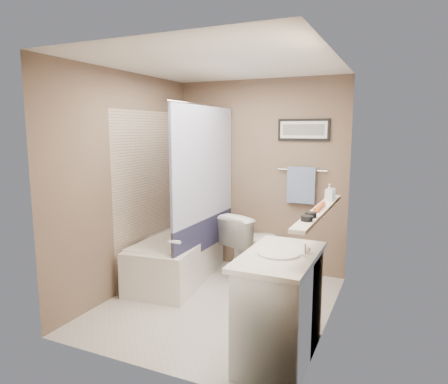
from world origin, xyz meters
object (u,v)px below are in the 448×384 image
at_px(candle_bowl_near, 307,218).
at_px(glass_jar, 331,193).
at_px(hair_brush_back, 321,205).
at_px(toilet, 253,244).
at_px(soap_bottle, 329,192).
at_px(hair_brush_front, 318,208).
at_px(candle_bowl_far, 311,215).
at_px(vanity, 280,308).
at_px(bathtub, 177,258).

xyz_separation_m(candle_bowl_near, glass_jar, (0.00, 1.06, 0.03)).
xyz_separation_m(candle_bowl_near, hair_brush_back, (0.00, 0.55, 0.00)).
height_order(toilet, glass_jar, glass_jar).
distance_m(glass_jar, soap_bottle, 0.13).
relative_size(hair_brush_front, hair_brush_back, 1.00).
relative_size(candle_bowl_far, hair_brush_front, 0.41).
distance_m(hair_brush_back, soap_bottle, 0.39).
xyz_separation_m(candle_bowl_near, candle_bowl_far, (0.00, 0.13, 0.00)).
bearing_deg(candle_bowl_near, candle_bowl_far, 90.00).
height_order(vanity, candle_bowl_far, candle_bowl_far).
height_order(vanity, hair_brush_back, hair_brush_back).
relative_size(glass_jar, soap_bottle, 0.62).
bearing_deg(candle_bowl_near, bathtub, 148.42).
height_order(bathtub, glass_jar, glass_jar).
relative_size(bathtub, hair_brush_back, 6.82).
height_order(candle_bowl_far, hair_brush_front, hair_brush_front).
bearing_deg(hair_brush_back, candle_bowl_near, -90.00).
xyz_separation_m(bathtub, soap_bottle, (1.79, -0.16, 0.95)).
bearing_deg(hair_brush_back, glass_jar, 90.00).
bearing_deg(hair_brush_front, candle_bowl_far, -90.00).
bearing_deg(soap_bottle, glass_jar, 90.00).
relative_size(toilet, vanity, 0.88).
bearing_deg(vanity, toilet, 116.01).
relative_size(candle_bowl_far, soap_bottle, 0.56).
distance_m(toilet, hair_brush_back, 1.60).
distance_m(bathtub, candle_bowl_far, 2.21).
bearing_deg(glass_jar, soap_bottle, -90.00).
distance_m(bathtub, soap_bottle, 2.03).
bearing_deg(glass_jar, bathtub, 178.88).
relative_size(bathtub, candle_bowl_far, 16.67).
distance_m(toilet, glass_jar, 1.35).
height_order(hair_brush_back, soap_bottle, soap_bottle).
bearing_deg(vanity, candle_bowl_near, 2.49).
bearing_deg(candle_bowl_far, hair_brush_back, 90.00).
xyz_separation_m(bathtub, candle_bowl_near, (1.79, -1.10, 0.89)).
xyz_separation_m(hair_brush_front, hair_brush_back, (0.00, 0.13, 0.00)).
distance_m(candle_bowl_near, soap_bottle, 0.93).
xyz_separation_m(toilet, candle_bowl_far, (0.99, -1.43, 0.74)).
height_order(toilet, hair_brush_front, hair_brush_front).
bearing_deg(hair_brush_front, glass_jar, 90.00).
bearing_deg(glass_jar, vanity, -99.77).
bearing_deg(candle_bowl_far, candle_bowl_near, -90.00).
relative_size(toilet, soap_bottle, 4.95).
bearing_deg(glass_jar, hair_brush_front, -90.00).
xyz_separation_m(candle_bowl_near, hair_brush_front, (0.00, 0.42, 0.00)).
distance_m(toilet, vanity, 1.77).
xyz_separation_m(vanity, hair_brush_back, (0.19, 0.56, 0.74)).
relative_size(toilet, candle_bowl_far, 8.84).
height_order(toilet, hair_brush_back, hair_brush_back).
relative_size(bathtub, candle_bowl_near, 16.67).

